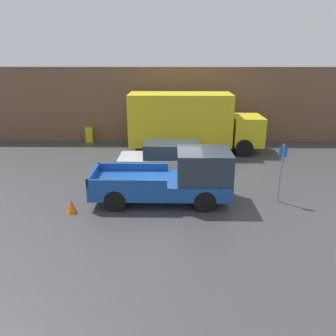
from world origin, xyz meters
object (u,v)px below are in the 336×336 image
Objects in this scene: pickup_truck at (176,178)px; parking_sign at (281,170)px; traffic_cone at (71,206)px; newspaper_box at (89,135)px; car at (169,157)px; delivery_truck at (189,121)px.

pickup_truck is 2.27× the size of parking_sign.
parking_sign is at bearing 7.82° from traffic_cone.
newspaper_box is (-5.72, 9.44, -0.48)m from pickup_truck.
pickup_truck is at bearing 15.91° from traffic_cone.
car reaches higher than newspaper_box.
car reaches higher than traffic_cone.
parking_sign is at bearing -0.23° from pickup_truck.
delivery_truck is 9.71m from traffic_cone.
delivery_truck is at bearing -18.15° from newspaper_box.
delivery_truck is at bearing 113.50° from parking_sign.
newspaper_box is at bearing 161.85° from delivery_truck.
parking_sign reaches higher than pickup_truck.
car is at bearing 51.75° from traffic_cone.
newspaper_box is (-9.71, 9.45, -0.84)m from parking_sign.
car is 0.62× the size of delivery_truck.
pickup_truck is at bearing -58.80° from newspaper_box.
car is 9.41× the size of traffic_cone.
car is 5.72m from traffic_cone.
car is 4.20m from delivery_truck.
car is at bearing -48.17° from newspaper_box.
parking_sign is (4.00, -0.02, 0.35)m from pickup_truck.
delivery_truck is 15.20× the size of traffic_cone.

